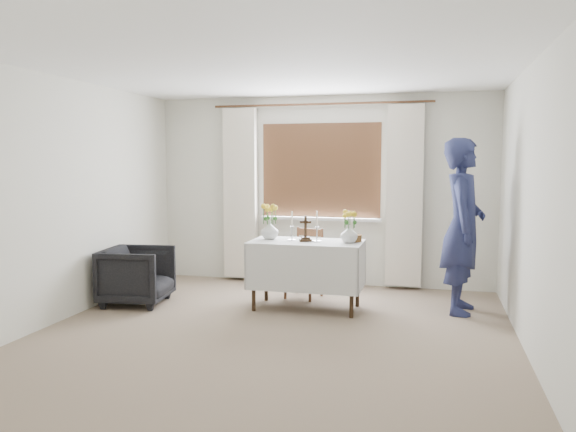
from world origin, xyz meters
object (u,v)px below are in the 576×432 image
(armchair, at_px, (137,275))
(flower_vase_right, at_px, (349,234))
(wooden_chair, at_px, (304,263))
(wooden_cross, at_px, (305,228))
(person, at_px, (463,226))
(altar_table, at_px, (306,275))
(flower_vase_left, at_px, (270,230))

(armchair, distance_m, flower_vase_right, 2.48)
(wooden_chair, relative_size, wooden_cross, 2.90)
(wooden_chair, relative_size, person, 0.44)
(flower_vase_right, bearing_deg, armchair, -173.60)
(wooden_chair, bearing_deg, person, 7.20)
(wooden_cross, relative_size, flower_vase_right, 1.48)
(wooden_chair, xyz_separation_m, armchair, (-1.79, -0.78, -0.08))
(flower_vase_right, bearing_deg, altar_table, 179.28)
(person, height_order, flower_vase_left, person)
(wooden_cross, height_order, flower_vase_left, wooden_cross)
(altar_table, relative_size, person, 0.66)
(wooden_chair, xyz_separation_m, flower_vase_left, (-0.30, -0.45, 0.45))
(armchair, bearing_deg, flower_vase_right, -90.88)
(wooden_chair, distance_m, wooden_cross, 0.72)
(person, height_order, wooden_cross, person)
(armchair, relative_size, flower_vase_right, 3.77)
(person, bearing_deg, flower_vase_left, 101.50)
(armchair, xyz_separation_m, flower_vase_right, (2.41, 0.27, 0.53))
(altar_table, relative_size, wooden_cross, 4.33)
(altar_table, height_order, wooden_cross, wooden_cross)
(armchair, distance_m, flower_vase_left, 1.63)
(altar_table, xyz_separation_m, flower_vase_left, (-0.44, 0.05, 0.48))
(person, relative_size, flower_vase_left, 9.19)
(person, bearing_deg, altar_table, 104.97)
(armchair, bearing_deg, flower_vase_left, -84.85)
(altar_table, height_order, flower_vase_right, flower_vase_right)
(wooden_chair, distance_m, armchair, 1.96)
(person, bearing_deg, wooden_chair, 88.46)
(armchair, xyz_separation_m, person, (3.60, 0.57, 0.61))
(armchair, distance_m, person, 3.70)
(wooden_cross, bearing_deg, wooden_chair, 85.19)
(armchair, bearing_deg, wooden_chair, -73.88)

